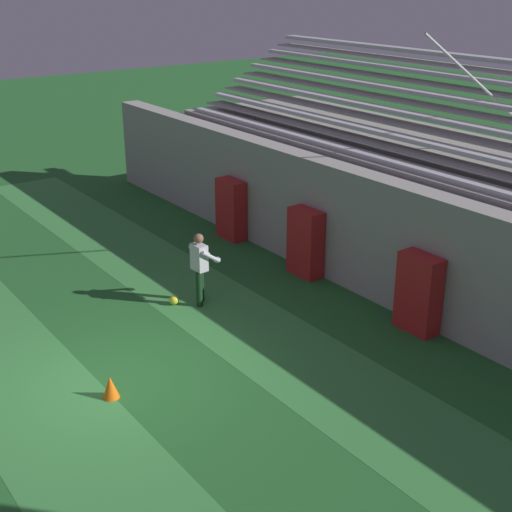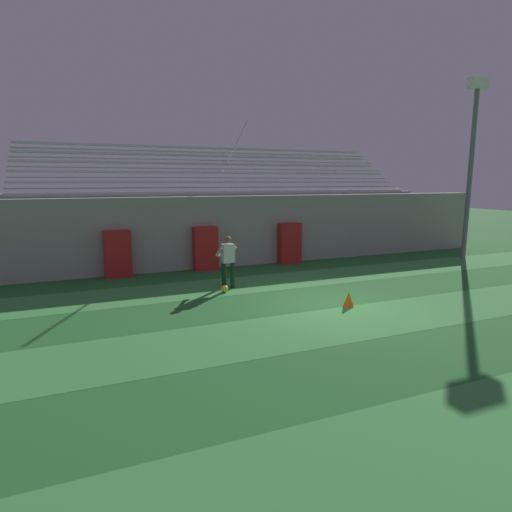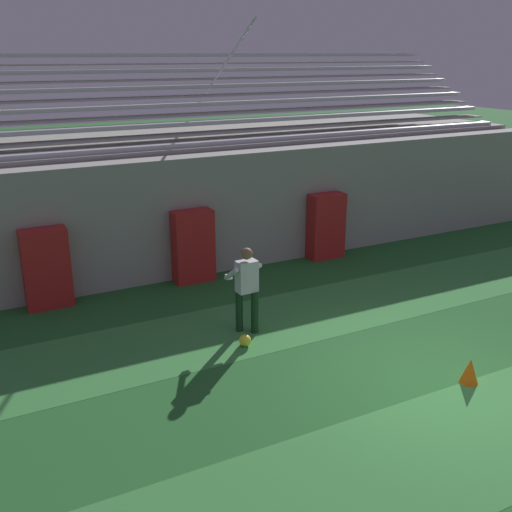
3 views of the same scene
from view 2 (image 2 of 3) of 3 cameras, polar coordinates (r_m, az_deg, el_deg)
ground_plane at (r=12.05m, az=9.82°, el=-6.51°), size 80.00×80.00×0.00m
turf_stripe_mid at (r=10.95m, az=13.84°, el=-8.34°), size 28.00×2.29×0.01m
turf_stripe_far at (r=14.73m, az=3.15°, el=-3.33°), size 28.00×2.29×0.01m
back_wall at (r=17.49m, az=-1.59°, el=3.44°), size 24.00×0.60×2.80m
padding_pillar_gate_left at (r=16.48m, az=-6.76°, el=0.99°), size 0.92×0.44×1.67m
padding_pillar_gate_right at (r=17.81m, az=4.50°, el=1.70°), size 0.92×0.44×1.67m
padding_pillar_far_left at (r=15.90m, az=-17.95°, el=0.25°), size 0.92×0.44×1.67m
bleacher_stand at (r=20.00m, az=-4.40°, el=4.56°), size 18.00×4.75×5.83m
floodlight_pole at (r=21.04m, az=26.90°, el=12.92°), size 0.90×0.36×7.62m
goalkeeper at (r=13.66m, az=-3.78°, el=-0.31°), size 0.59×0.57×1.67m
soccer_ball at (r=13.26m, az=-4.21°, el=-4.37°), size 0.22×0.22×0.22m
traffic_cone at (r=11.97m, az=12.25°, el=-5.66°), size 0.30×0.30×0.42m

